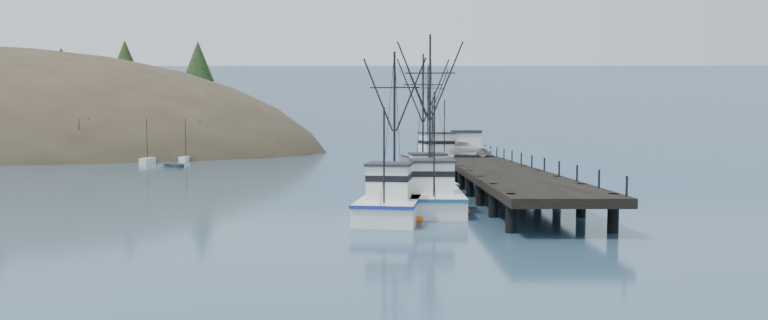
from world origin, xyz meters
TOP-DOWN VIEW (x-y plane):
  - ground at (0.00, 0.00)m, footprint 400.00×400.00m
  - pier at (14.00, 16.00)m, footprint 6.00×44.00m
  - distant_ridge at (10.00, 170.00)m, footprint 360.00×40.00m
  - distant_ridge_far at (-40.00, 185.00)m, footprint 180.00×25.00m
  - moored_sailboats at (-32.05, 53.92)m, footprint 19.91×19.11m
  - trawler_near at (7.96, 4.91)m, footprint 4.07×11.70m
  - trawler_mid at (5.43, 1.43)m, footprint 4.58×10.27m
  - trawler_far at (8.10, 12.99)m, footprint 4.29×11.24m
  - work_vessel at (10.01, 31.63)m, footprint 6.62×14.72m
  - pier_shed at (13.73, 30.80)m, footprint 3.00×3.20m
  - pickup_truck at (13.40, 29.59)m, footprint 6.12×3.04m
  - motorboat at (-21.62, 40.92)m, footprint 5.63×5.76m

SIDE VIEW (x-z plane):
  - ground at x=0.00m, z-range 0.00..0.00m
  - distant_ridge at x=10.00m, z-range -13.00..13.00m
  - distant_ridge_far at x=-40.00m, z-range -9.00..9.00m
  - motorboat at x=-21.62m, z-range -0.49..0.49m
  - moored_sailboats at x=-32.05m, z-range -2.84..3.51m
  - trawler_mid at x=5.43m, z-range -4.31..5.94m
  - trawler_near at x=7.96m, z-range -5.09..6.73m
  - trawler_far at x=8.10m, z-range -4.91..6.56m
  - work_vessel at x=10.01m, z-range -4.97..7.42m
  - pier at x=14.00m, z-range 0.69..2.69m
  - pickup_truck at x=13.40m, z-range 2.00..3.67m
  - pier_shed at x=13.73m, z-range 2.02..4.82m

